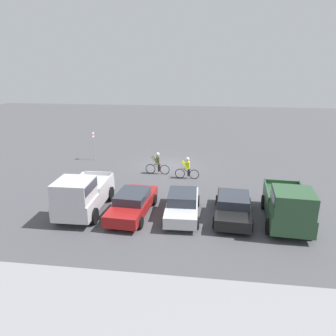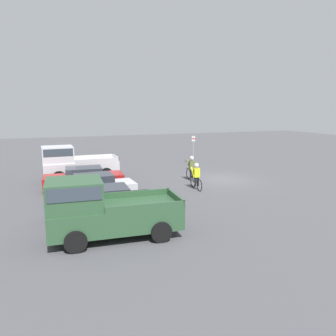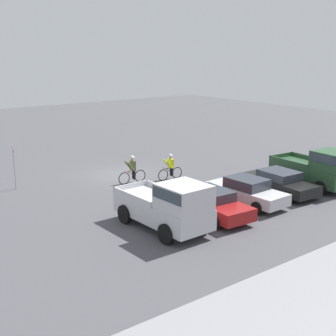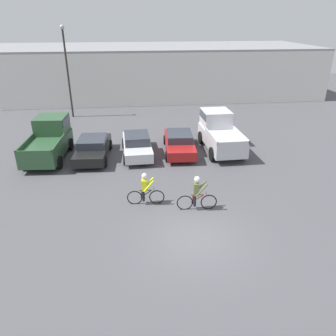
{
  "view_description": "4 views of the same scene",
  "coord_description": "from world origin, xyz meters",
  "px_view_note": "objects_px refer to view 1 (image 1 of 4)",
  "views": [
    {
      "loc": [
        -3.49,
        25.93,
        8.22
      ],
      "look_at": [
        -0.63,
        4.32,
        1.2
      ],
      "focal_mm": 35.0,
      "sensor_mm": 36.0,
      "label": 1
    },
    {
      "loc": [
        -19.68,
        11.63,
        4.92
      ],
      "look_at": [
        -0.63,
        4.32,
        1.2
      ],
      "focal_mm": 35.0,
      "sensor_mm": 36.0,
      "label": 2
    },
    {
      "loc": [
        15.57,
        25.36,
        7.92
      ],
      "look_at": [
        -0.63,
        4.32,
        1.2
      ],
      "focal_mm": 50.0,
      "sensor_mm": 36.0,
      "label": 3
    },
    {
      "loc": [
        -2.39,
        -10.8,
        8.22
      ],
      "look_at": [
        -0.63,
        4.32,
        1.2
      ],
      "focal_mm": 35.0,
      "sensor_mm": 36.0,
      "label": 4
    }
  ],
  "objects_px": {
    "sedan_0": "(233,206)",
    "sedan_2": "(133,203)",
    "cyclist_0": "(158,163)",
    "cyclist_1": "(187,168)",
    "fire_lane_sign": "(94,143)",
    "sedan_1": "(182,204)",
    "pickup_truck_1": "(82,194)",
    "pickup_truck_0": "(289,205)"
  },
  "relations": [
    {
      "from": "sedan_0",
      "to": "cyclist_1",
      "type": "bearing_deg",
      "value": -63.95
    },
    {
      "from": "cyclist_1",
      "to": "cyclist_0",
      "type": "bearing_deg",
      "value": -18.23
    },
    {
      "from": "pickup_truck_1",
      "to": "fire_lane_sign",
      "type": "bearing_deg",
      "value": -73.72
    },
    {
      "from": "sedan_0",
      "to": "sedan_2",
      "type": "distance_m",
      "value": 5.61
    },
    {
      "from": "pickup_truck_0",
      "to": "pickup_truck_1",
      "type": "bearing_deg",
      "value": 0.32
    },
    {
      "from": "cyclist_0",
      "to": "cyclist_1",
      "type": "distance_m",
      "value": 2.47
    },
    {
      "from": "fire_lane_sign",
      "to": "sedan_1",
      "type": "bearing_deg",
      "value": 130.8
    },
    {
      "from": "pickup_truck_0",
      "to": "pickup_truck_1",
      "type": "relative_size",
      "value": 1.0
    },
    {
      "from": "sedan_0",
      "to": "pickup_truck_1",
      "type": "xyz_separation_m",
      "value": [
        8.39,
        0.71,
        0.55
      ]
    },
    {
      "from": "sedan_2",
      "to": "cyclist_0",
      "type": "height_order",
      "value": "cyclist_0"
    },
    {
      "from": "pickup_truck_0",
      "to": "cyclist_0",
      "type": "xyz_separation_m",
      "value": [
        8.11,
        -7.56,
        -0.32
      ]
    },
    {
      "from": "fire_lane_sign",
      "to": "pickup_truck_1",
      "type": "bearing_deg",
      "value": 106.28
    },
    {
      "from": "sedan_1",
      "to": "fire_lane_sign",
      "type": "relative_size",
      "value": 1.75
    },
    {
      "from": "sedan_0",
      "to": "fire_lane_sign",
      "type": "distance_m",
      "value": 15.23
    },
    {
      "from": "pickup_truck_0",
      "to": "sedan_1",
      "type": "distance_m",
      "value": 5.61
    },
    {
      "from": "sedan_0",
      "to": "sedan_1",
      "type": "relative_size",
      "value": 1.03
    },
    {
      "from": "pickup_truck_0",
      "to": "cyclist_0",
      "type": "distance_m",
      "value": 11.09
    },
    {
      "from": "sedan_2",
      "to": "pickup_truck_1",
      "type": "bearing_deg",
      "value": 7.98
    },
    {
      "from": "sedan_1",
      "to": "fire_lane_sign",
      "type": "height_order",
      "value": "fire_lane_sign"
    },
    {
      "from": "sedan_0",
      "to": "cyclist_1",
      "type": "relative_size",
      "value": 2.6
    },
    {
      "from": "pickup_truck_0",
      "to": "fire_lane_sign",
      "type": "height_order",
      "value": "fire_lane_sign"
    },
    {
      "from": "sedan_2",
      "to": "cyclist_0",
      "type": "distance_m",
      "value": 7.24
    },
    {
      "from": "sedan_2",
      "to": "sedan_0",
      "type": "bearing_deg",
      "value": -176.71
    },
    {
      "from": "sedan_1",
      "to": "cyclist_1",
      "type": "xyz_separation_m",
      "value": [
        0.2,
        -6.27,
        0.14
      ]
    },
    {
      "from": "sedan_0",
      "to": "pickup_truck_1",
      "type": "distance_m",
      "value": 8.44
    },
    {
      "from": "pickup_truck_1",
      "to": "fire_lane_sign",
      "type": "xyz_separation_m",
      "value": [
        3.11,
        -10.66,
        0.32
      ]
    },
    {
      "from": "pickup_truck_0",
      "to": "sedan_2",
      "type": "bearing_deg",
      "value": -2.25
    },
    {
      "from": "sedan_0",
      "to": "sedan_2",
      "type": "height_order",
      "value": "sedan_2"
    },
    {
      "from": "pickup_truck_0",
      "to": "sedan_0",
      "type": "distance_m",
      "value": 2.89
    },
    {
      "from": "sedan_0",
      "to": "sedan_2",
      "type": "bearing_deg",
      "value": 3.29
    },
    {
      "from": "pickup_truck_0",
      "to": "sedan_1",
      "type": "bearing_deg",
      "value": -5.29
    },
    {
      "from": "sedan_2",
      "to": "pickup_truck_1",
      "type": "height_order",
      "value": "pickup_truck_1"
    },
    {
      "from": "pickup_truck_0",
      "to": "cyclist_0",
      "type": "height_order",
      "value": "pickup_truck_0"
    },
    {
      "from": "cyclist_0",
      "to": "pickup_truck_1",
      "type": "bearing_deg",
      "value": 68.23
    },
    {
      "from": "cyclist_1",
      "to": "sedan_2",
      "type": "bearing_deg",
      "value": 68.08
    },
    {
      "from": "cyclist_0",
      "to": "cyclist_1",
      "type": "height_order",
      "value": "cyclist_0"
    },
    {
      "from": "cyclist_1",
      "to": "fire_lane_sign",
      "type": "bearing_deg",
      "value": -24.13
    },
    {
      "from": "sedan_1",
      "to": "fire_lane_sign",
      "type": "xyz_separation_m",
      "value": [
        8.7,
        -10.08,
        0.85
      ]
    },
    {
      "from": "sedan_2",
      "to": "fire_lane_sign",
      "type": "xyz_separation_m",
      "value": [
        5.9,
        -10.27,
        0.87
      ]
    },
    {
      "from": "pickup_truck_0",
      "to": "cyclist_1",
      "type": "height_order",
      "value": "pickup_truck_0"
    },
    {
      "from": "pickup_truck_0",
      "to": "pickup_truck_1",
      "type": "height_order",
      "value": "pickup_truck_1"
    },
    {
      "from": "sedan_0",
      "to": "pickup_truck_0",
      "type": "bearing_deg",
      "value": 166.75
    }
  ]
}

